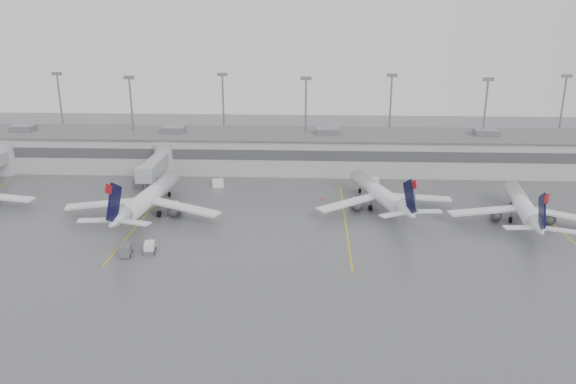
{
  "coord_description": "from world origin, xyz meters",
  "views": [
    {
      "loc": [
        11.91,
        -66.56,
        33.71
      ],
      "look_at": [
        7.66,
        24.0,
        5.0
      ],
      "focal_mm": 35.0,
      "sensor_mm": 36.0,
      "label": 1
    }
  ],
  "objects_px": {
    "jet_far_right": "(524,206)",
    "jet_mid_left": "(147,198)",
    "jet_mid_right": "(380,194)",
    "baggage_tug": "(150,249)"
  },
  "relations": [
    {
      "from": "jet_mid_left",
      "to": "jet_mid_right",
      "type": "relative_size",
      "value": 1.11
    },
    {
      "from": "jet_mid_left",
      "to": "jet_far_right",
      "type": "distance_m",
      "value": 64.47
    },
    {
      "from": "jet_mid_left",
      "to": "baggage_tug",
      "type": "bearing_deg",
      "value": -67.84
    },
    {
      "from": "jet_mid_right",
      "to": "jet_far_right",
      "type": "height_order",
      "value": "jet_mid_right"
    },
    {
      "from": "jet_far_right",
      "to": "baggage_tug",
      "type": "distance_m",
      "value": 61.7
    },
    {
      "from": "jet_mid_left",
      "to": "jet_far_right",
      "type": "relative_size",
      "value": 1.1
    },
    {
      "from": "jet_mid_left",
      "to": "jet_far_right",
      "type": "bearing_deg",
      "value": 5.05
    },
    {
      "from": "jet_mid_right",
      "to": "baggage_tug",
      "type": "bearing_deg",
      "value": -166.31
    },
    {
      "from": "jet_far_right",
      "to": "jet_mid_left",
      "type": "bearing_deg",
      "value": -172.05
    },
    {
      "from": "jet_mid_left",
      "to": "jet_mid_right",
      "type": "xyz_separation_m",
      "value": [
        41.03,
        5.33,
        -0.23
      ]
    }
  ]
}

